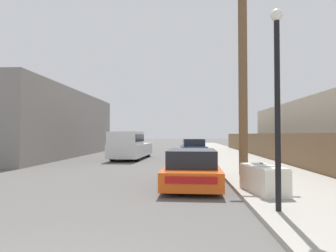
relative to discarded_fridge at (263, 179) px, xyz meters
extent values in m
cube|color=#9E998E|center=(1.41, 17.69, -0.43)|extent=(4.20, 63.00, 0.12)
cube|color=silver|center=(0.00, 0.00, -0.01)|extent=(1.02, 1.88, 0.72)
cube|color=white|center=(0.00, 0.00, 0.36)|extent=(0.98, 1.81, 0.03)
cube|color=#333335|center=(0.09, 0.58, 0.39)|extent=(0.07, 0.20, 0.02)
cube|color=gray|center=(-0.05, 0.28, 0.38)|extent=(0.73, 0.20, 0.01)
cube|color=gray|center=(0.05, -0.26, 0.38)|extent=(0.73, 0.20, 0.01)
cube|color=#E05114|center=(-1.95, 1.87, -0.08)|extent=(1.96, 4.71, 0.55)
cube|color=black|center=(-1.96, 1.45, 0.47)|extent=(1.63, 2.28, 0.55)
cube|color=#B21414|center=(-2.03, -0.47, 0.02)|extent=(1.40, 0.08, 0.19)
cylinder|color=black|center=(-2.67, 3.33, -0.18)|extent=(0.22, 0.64, 0.63)
cylinder|color=black|center=(-1.12, 3.28, -0.18)|extent=(0.22, 0.64, 0.63)
cylinder|color=black|center=(-2.78, 0.46, -0.18)|extent=(0.22, 0.64, 0.63)
cylinder|color=black|center=(-1.22, 0.40, -0.18)|extent=(0.22, 0.64, 0.63)
cube|color=#2D478C|center=(-1.53, 14.74, 0.00)|extent=(2.02, 4.10, 0.70)
cube|color=black|center=(-1.53, 14.58, 0.62)|extent=(1.68, 2.33, 0.55)
cube|color=#B21414|center=(-1.43, 12.71, 0.12)|extent=(1.42, 0.10, 0.24)
cylinder|color=black|center=(-2.39, 15.94, -0.18)|extent=(0.23, 0.63, 0.62)
cylinder|color=black|center=(-0.80, 16.02, -0.18)|extent=(0.23, 0.63, 0.62)
cylinder|color=black|center=(-2.26, 13.45, -0.18)|extent=(0.23, 0.63, 0.62)
cylinder|color=black|center=(-0.68, 13.53, -0.18)|extent=(0.23, 0.63, 0.62)
cube|color=silver|center=(-1.53, 22.67, -0.03)|extent=(1.97, 4.22, 0.63)
cube|color=black|center=(-1.52, 22.50, 0.53)|extent=(1.65, 2.38, 0.50)
cube|color=#B21414|center=(-1.45, 20.58, 0.08)|extent=(1.41, 0.09, 0.22)
cylinder|color=black|center=(-2.36, 23.92, -0.17)|extent=(0.23, 0.65, 0.65)
cylinder|color=black|center=(-0.80, 23.98, -0.17)|extent=(0.23, 0.65, 0.65)
cylinder|color=black|center=(-2.26, 21.35, -0.17)|extent=(0.23, 0.65, 0.65)
cylinder|color=black|center=(-0.70, 21.41, -0.17)|extent=(0.23, 0.65, 0.65)
cube|color=silver|center=(-5.94, 12.45, 0.14)|extent=(2.32, 5.91, 0.85)
cube|color=silver|center=(-6.04, 10.86, 0.99)|extent=(2.01, 2.72, 0.85)
cube|color=black|center=(-6.04, 10.86, 1.02)|extent=(2.05, 2.67, 0.47)
cylinder|color=black|center=(-5.23, 10.60, -0.07)|extent=(0.31, 0.85, 0.84)
cylinder|color=black|center=(-6.88, 10.70, -0.07)|extent=(0.31, 0.85, 0.84)
cylinder|color=black|center=(-5.01, 14.20, -0.07)|extent=(0.31, 0.85, 0.84)
cylinder|color=black|center=(-6.66, 14.30, -0.07)|extent=(0.31, 0.85, 0.84)
cylinder|color=brown|center=(0.16, 3.62, 3.98)|extent=(0.36, 0.36, 8.71)
cylinder|color=black|center=(-0.21, -2.05, 1.66)|extent=(0.12, 0.12, 4.06)
sphere|color=white|center=(-0.21, -2.05, 3.82)|extent=(0.26, 0.26, 0.26)
cube|color=brown|center=(3.36, 11.72, 0.47)|extent=(0.08, 35.71, 1.68)
cube|color=gray|center=(-13.93, 14.94, 2.07)|extent=(7.00, 17.93, 5.13)
camera|label=1|loc=(-2.20, -8.54, 1.25)|focal=32.00mm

